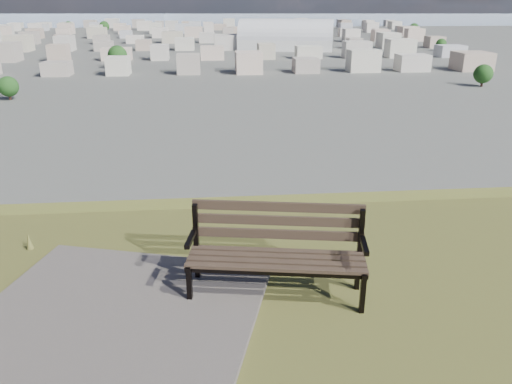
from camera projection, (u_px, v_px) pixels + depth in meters
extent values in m
cube|color=#3C2E22|center=(275.00, 268.00, 4.46)|extent=(1.63, 0.36, 0.03)
cube|color=#3C2E22|center=(276.00, 262.00, 4.56)|extent=(1.63, 0.36, 0.03)
cube|color=#3C2E22|center=(276.00, 257.00, 4.66)|extent=(1.63, 0.36, 0.03)
cube|color=#3C2E22|center=(277.00, 251.00, 4.76)|extent=(1.63, 0.36, 0.03)
cube|color=#3C2E22|center=(277.00, 234.00, 4.78)|extent=(1.63, 0.31, 0.09)
cube|color=#3C2E22|center=(278.00, 220.00, 4.75)|extent=(1.63, 0.31, 0.09)
cube|color=#3C2E22|center=(278.00, 207.00, 4.72)|extent=(1.63, 0.31, 0.09)
cube|color=black|center=(189.00, 285.00, 4.57)|extent=(0.05, 0.06, 0.40)
cube|color=black|center=(196.00, 244.00, 4.85)|extent=(0.05, 0.06, 0.84)
cube|color=black|center=(192.00, 259.00, 4.68)|extent=(0.12, 0.46, 0.05)
cube|color=black|center=(190.00, 239.00, 4.55)|extent=(0.10, 0.33, 0.04)
cube|color=black|center=(363.00, 293.00, 4.45)|extent=(0.05, 0.06, 0.40)
cube|color=black|center=(360.00, 250.00, 4.74)|extent=(0.05, 0.06, 0.84)
cube|color=black|center=(362.00, 265.00, 4.56)|extent=(0.12, 0.46, 0.05)
cube|color=black|center=(364.00, 245.00, 4.44)|extent=(0.10, 0.33, 0.04)
cube|color=black|center=(275.00, 273.00, 4.46)|extent=(1.63, 0.32, 0.04)
cube|color=black|center=(277.00, 255.00, 4.78)|extent=(1.63, 0.32, 0.04)
cube|color=#635C56|center=(80.00, 365.00, 3.82)|extent=(3.31, 4.02, 0.07)
cone|color=brown|center=(29.00, 241.00, 5.63)|extent=(0.08, 0.08, 0.19)
cube|color=silver|center=(286.00, 45.00, 288.69)|extent=(57.23, 34.76, 5.93)
cylinder|color=silver|center=(286.00, 39.00, 287.62)|extent=(57.23, 34.76, 22.53)
cube|color=beige|center=(56.00, 66.00, 191.43)|extent=(11.00, 11.00, 7.00)
cube|color=#A6998E|center=(120.00, 66.00, 193.52)|extent=(11.00, 11.00, 7.00)
cube|color=beige|center=(182.00, 65.00, 195.60)|extent=(11.00, 11.00, 7.00)
cube|color=#B6B6BB|center=(243.00, 64.00, 197.69)|extent=(11.00, 11.00, 7.00)
cube|color=#BFB49B|center=(303.00, 63.00, 199.77)|extent=(11.00, 11.00, 7.00)
cube|color=tan|center=(361.00, 63.00, 201.86)|extent=(11.00, 11.00, 7.00)
cube|color=beige|center=(419.00, 62.00, 203.95)|extent=(11.00, 11.00, 7.00)
cube|color=beige|center=(475.00, 61.00, 206.03)|extent=(11.00, 11.00, 7.00)
cube|color=#A6998E|center=(7.00, 54.00, 234.72)|extent=(11.00, 11.00, 7.00)
cube|color=beige|center=(60.00, 53.00, 236.80)|extent=(11.00, 11.00, 7.00)
cube|color=#B6B6BB|center=(111.00, 53.00, 238.89)|extent=(11.00, 11.00, 7.00)
cube|color=#BFB49B|center=(162.00, 52.00, 240.97)|extent=(11.00, 11.00, 7.00)
cube|color=tan|center=(212.00, 52.00, 243.06)|extent=(11.00, 11.00, 7.00)
cube|color=beige|center=(260.00, 52.00, 245.14)|extent=(11.00, 11.00, 7.00)
cube|color=beige|center=(309.00, 51.00, 247.23)|extent=(11.00, 11.00, 7.00)
cube|color=beige|center=(356.00, 51.00, 249.32)|extent=(11.00, 11.00, 7.00)
cube|color=#A6998E|center=(402.00, 50.00, 251.40)|extent=(11.00, 11.00, 7.00)
cube|color=beige|center=(448.00, 50.00, 253.49)|extent=(11.00, 11.00, 7.00)
cube|color=#BFB49B|center=(18.00, 45.00, 280.09)|extent=(11.00, 11.00, 7.00)
cube|color=tan|center=(62.00, 45.00, 282.17)|extent=(11.00, 11.00, 7.00)
cube|color=beige|center=(105.00, 44.00, 284.26)|extent=(11.00, 11.00, 7.00)
cube|color=beige|center=(148.00, 44.00, 286.34)|extent=(11.00, 11.00, 7.00)
cube|color=beige|center=(190.00, 44.00, 288.43)|extent=(11.00, 11.00, 7.00)
cube|color=#A6998E|center=(231.00, 43.00, 290.51)|extent=(11.00, 11.00, 7.00)
cube|color=beige|center=(272.00, 43.00, 292.60)|extent=(11.00, 11.00, 7.00)
cube|color=#B6B6BB|center=(312.00, 43.00, 294.69)|extent=(11.00, 11.00, 7.00)
cube|color=#BFB49B|center=(352.00, 42.00, 296.77)|extent=(11.00, 11.00, 7.00)
cube|color=tan|center=(391.00, 42.00, 298.86)|extent=(11.00, 11.00, 7.00)
cube|color=beige|center=(430.00, 42.00, 300.94)|extent=(11.00, 11.00, 7.00)
cube|color=beige|center=(26.00, 39.00, 325.46)|extent=(11.00, 11.00, 7.00)
cube|color=#A6998E|center=(64.00, 38.00, 327.54)|extent=(11.00, 11.00, 7.00)
cube|color=beige|center=(101.00, 38.00, 329.63)|extent=(11.00, 11.00, 7.00)
cube|color=#B6B6BB|center=(138.00, 38.00, 331.71)|extent=(11.00, 11.00, 7.00)
cube|color=#BFB49B|center=(174.00, 38.00, 333.80)|extent=(11.00, 11.00, 7.00)
cube|color=tan|center=(210.00, 37.00, 335.88)|extent=(11.00, 11.00, 7.00)
cube|color=beige|center=(246.00, 37.00, 337.97)|extent=(11.00, 11.00, 7.00)
cube|color=beige|center=(281.00, 37.00, 340.06)|extent=(11.00, 11.00, 7.00)
cube|color=beige|center=(315.00, 37.00, 342.14)|extent=(11.00, 11.00, 7.00)
cube|color=#A6998E|center=(349.00, 36.00, 344.23)|extent=(11.00, 11.00, 7.00)
cube|color=beige|center=(383.00, 36.00, 346.31)|extent=(11.00, 11.00, 7.00)
cube|color=#B6B6BB|center=(417.00, 36.00, 348.40)|extent=(11.00, 11.00, 7.00)
cube|color=tan|center=(32.00, 34.00, 370.83)|extent=(11.00, 11.00, 7.00)
cube|color=beige|center=(65.00, 33.00, 372.91)|extent=(11.00, 11.00, 7.00)
cube|color=beige|center=(98.00, 33.00, 375.00)|extent=(11.00, 11.00, 7.00)
cube|color=beige|center=(130.00, 33.00, 377.08)|extent=(11.00, 11.00, 7.00)
cube|color=#A6998E|center=(162.00, 33.00, 379.17)|extent=(11.00, 11.00, 7.00)
cube|color=beige|center=(194.00, 33.00, 381.26)|extent=(11.00, 11.00, 7.00)
cube|color=#B6B6BB|center=(225.00, 33.00, 383.34)|extent=(11.00, 11.00, 7.00)
cube|color=#BFB49B|center=(256.00, 32.00, 385.43)|extent=(11.00, 11.00, 7.00)
cube|color=tan|center=(287.00, 32.00, 387.51)|extent=(11.00, 11.00, 7.00)
cube|color=beige|center=(317.00, 32.00, 389.60)|extent=(11.00, 11.00, 7.00)
cube|color=beige|center=(347.00, 32.00, 391.68)|extent=(11.00, 11.00, 7.00)
cube|color=beige|center=(377.00, 32.00, 393.77)|extent=(11.00, 11.00, 7.00)
cube|color=#A6998E|center=(406.00, 31.00, 395.85)|extent=(11.00, 11.00, 7.00)
cube|color=beige|center=(6.00, 30.00, 414.11)|extent=(11.00, 11.00, 7.00)
cube|color=#B6B6BB|center=(36.00, 30.00, 416.20)|extent=(11.00, 11.00, 7.00)
cube|color=#BFB49B|center=(66.00, 30.00, 418.28)|extent=(11.00, 11.00, 7.00)
cube|color=tan|center=(95.00, 30.00, 420.37)|extent=(11.00, 11.00, 7.00)
cube|color=beige|center=(124.00, 29.00, 422.45)|extent=(11.00, 11.00, 7.00)
cube|color=beige|center=(153.00, 29.00, 424.54)|extent=(11.00, 11.00, 7.00)
cube|color=beige|center=(181.00, 29.00, 426.63)|extent=(11.00, 11.00, 7.00)
cube|color=#A6998E|center=(209.00, 29.00, 428.71)|extent=(11.00, 11.00, 7.00)
cube|color=beige|center=(237.00, 29.00, 430.80)|extent=(11.00, 11.00, 7.00)
cube|color=#B6B6BB|center=(265.00, 29.00, 432.88)|extent=(11.00, 11.00, 7.00)
cube|color=#BFB49B|center=(292.00, 29.00, 434.97)|extent=(11.00, 11.00, 7.00)
cube|color=tan|center=(319.00, 28.00, 437.05)|extent=(11.00, 11.00, 7.00)
cube|color=beige|center=(346.00, 28.00, 439.14)|extent=(11.00, 11.00, 7.00)
cube|color=beige|center=(372.00, 28.00, 441.22)|extent=(11.00, 11.00, 7.00)
cube|color=beige|center=(399.00, 28.00, 443.31)|extent=(11.00, 11.00, 7.00)
cube|color=#A6998E|center=(13.00, 27.00, 459.48)|extent=(11.00, 11.00, 7.00)
cube|color=beige|center=(40.00, 27.00, 461.57)|extent=(11.00, 11.00, 7.00)
cube|color=#B6B6BB|center=(67.00, 27.00, 463.65)|extent=(11.00, 11.00, 7.00)
cube|color=#BFB49B|center=(93.00, 27.00, 465.74)|extent=(11.00, 11.00, 7.00)
cube|color=tan|center=(119.00, 26.00, 467.82)|extent=(11.00, 11.00, 7.00)
cube|color=beige|center=(145.00, 26.00, 469.91)|extent=(11.00, 11.00, 7.00)
cube|color=beige|center=(171.00, 26.00, 472.00)|extent=(11.00, 11.00, 7.00)
cube|color=beige|center=(196.00, 26.00, 474.08)|extent=(11.00, 11.00, 7.00)
cube|color=#A6998E|center=(221.00, 26.00, 476.17)|extent=(11.00, 11.00, 7.00)
cube|color=beige|center=(246.00, 26.00, 478.25)|extent=(11.00, 11.00, 7.00)
cube|color=#B6B6BB|center=(271.00, 26.00, 480.34)|extent=(11.00, 11.00, 7.00)
cube|color=#BFB49B|center=(296.00, 26.00, 482.42)|extent=(11.00, 11.00, 7.00)
cube|color=tan|center=(320.00, 26.00, 484.51)|extent=(11.00, 11.00, 7.00)
cube|color=beige|center=(344.00, 25.00, 486.59)|extent=(11.00, 11.00, 7.00)
cube|color=beige|center=(368.00, 25.00, 488.68)|extent=(11.00, 11.00, 7.00)
cube|color=beige|center=(392.00, 25.00, 490.76)|extent=(11.00, 11.00, 7.00)
cube|color=#A6998E|center=(19.00, 24.00, 504.85)|extent=(11.00, 11.00, 7.00)
cube|color=beige|center=(43.00, 24.00, 506.94)|extent=(11.00, 11.00, 7.00)
cube|color=#B6B6BB|center=(67.00, 24.00, 509.02)|extent=(11.00, 11.00, 7.00)
cube|color=#BFB49B|center=(91.00, 24.00, 511.11)|extent=(11.00, 11.00, 7.00)
cube|color=tan|center=(115.00, 24.00, 513.19)|extent=(11.00, 11.00, 7.00)
cube|color=beige|center=(139.00, 24.00, 515.28)|extent=(11.00, 11.00, 7.00)
cube|color=beige|center=(162.00, 24.00, 517.37)|extent=(11.00, 11.00, 7.00)
cube|color=beige|center=(186.00, 24.00, 519.45)|extent=(11.00, 11.00, 7.00)
cube|color=#A6998E|center=(209.00, 24.00, 521.54)|extent=(11.00, 11.00, 7.00)
cube|color=beige|center=(232.00, 24.00, 523.62)|extent=(11.00, 11.00, 7.00)
cube|color=#B6B6BB|center=(254.00, 23.00, 525.71)|extent=(11.00, 11.00, 7.00)
cube|color=#BFB49B|center=(277.00, 23.00, 527.79)|extent=(11.00, 11.00, 7.00)
cube|color=tan|center=(299.00, 23.00, 529.88)|extent=(11.00, 11.00, 7.00)
cube|color=beige|center=(321.00, 23.00, 531.96)|extent=(11.00, 11.00, 7.00)
cube|color=beige|center=(343.00, 23.00, 534.05)|extent=(11.00, 11.00, 7.00)
cube|color=beige|center=(365.00, 23.00, 536.13)|extent=(11.00, 11.00, 7.00)
cube|color=#A6998E|center=(387.00, 23.00, 538.22)|extent=(11.00, 11.00, 7.00)
cylinder|color=#34201A|center=(482.00, 83.00, 168.22)|extent=(0.80, 0.80, 2.10)
sphere|color=#173612|center=(483.00, 74.00, 167.08)|extent=(6.30, 6.30, 6.30)
cylinder|color=#34201A|center=(118.00, 65.00, 212.51)|extent=(0.80, 0.80, 2.70)
sphere|color=#173612|center=(117.00, 55.00, 211.05)|extent=(8.10, 8.10, 8.10)
cylinder|color=#34201A|center=(440.00, 49.00, 283.12)|extent=(0.80, 0.80, 1.95)
sphere|color=#173612|center=(441.00, 44.00, 282.06)|extent=(5.85, 5.85, 5.85)
cylinder|color=#34201A|center=(287.00, 35.00, 388.37)|extent=(0.80, 0.80, 2.25)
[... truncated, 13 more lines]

